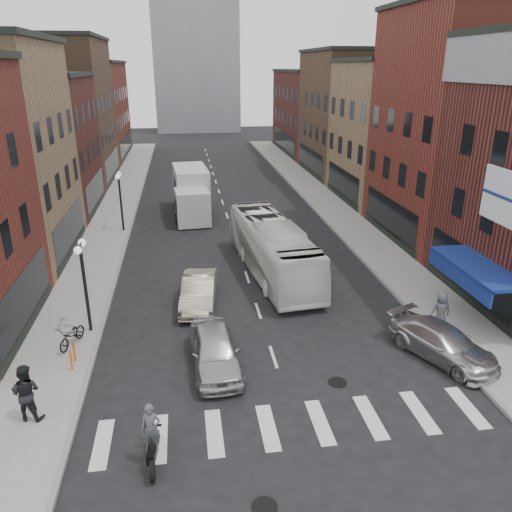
{
  "coord_description": "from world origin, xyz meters",
  "views": [
    {
      "loc": [
        -3.14,
        -15.63,
        10.74
      ],
      "look_at": [
        0.08,
        6.26,
        2.27
      ],
      "focal_mm": 35.0,
      "sensor_mm": 36.0,
      "label": 1
    }
  ],
  "objects_px": {
    "billboard_sign": "(510,201)",
    "streetlamp_near": "(83,270)",
    "sedan_left_near": "(214,350)",
    "sedan_left_far": "(199,291)",
    "motorcycle_rider": "(152,436)",
    "ped_right_c": "(441,311)",
    "transit_bus": "(273,248)",
    "streetlamp_far": "(120,191)",
    "bike_rack": "(73,356)",
    "ped_left_solo": "(26,392)",
    "curb_car": "(443,343)",
    "parked_bicycle": "(72,335)",
    "box_truck": "(191,193)"
  },
  "relations": [
    {
      "from": "bike_rack",
      "to": "motorcycle_rider",
      "type": "distance_m",
      "value": 6.21
    },
    {
      "from": "bike_rack",
      "to": "ped_left_solo",
      "type": "relative_size",
      "value": 0.41
    },
    {
      "from": "motorcycle_rider",
      "to": "ped_right_c",
      "type": "distance_m",
      "value": 13.23
    },
    {
      "from": "transit_bus",
      "to": "sedan_left_near",
      "type": "distance_m",
      "value": 9.57
    },
    {
      "from": "streetlamp_far",
      "to": "box_truck",
      "type": "distance_m",
      "value": 6.14
    },
    {
      "from": "streetlamp_far",
      "to": "bike_rack",
      "type": "height_order",
      "value": "streetlamp_far"
    },
    {
      "from": "billboard_sign",
      "to": "sedan_left_near",
      "type": "xyz_separation_m",
      "value": [
        -10.91,
        0.13,
        -5.39
      ]
    },
    {
      "from": "motorcycle_rider",
      "to": "ped_left_solo",
      "type": "distance_m",
      "value": 4.67
    },
    {
      "from": "streetlamp_far",
      "to": "ped_left_solo",
      "type": "xyz_separation_m",
      "value": [
        -1.01,
        -19.61,
        -1.79
      ]
    },
    {
      "from": "box_truck",
      "to": "curb_car",
      "type": "bearing_deg",
      "value": -71.46
    },
    {
      "from": "billboard_sign",
      "to": "ped_left_solo",
      "type": "distance_m",
      "value": 17.84
    },
    {
      "from": "sedan_left_near",
      "to": "curb_car",
      "type": "height_order",
      "value": "sedan_left_near"
    },
    {
      "from": "streetlamp_near",
      "to": "ped_left_solo",
      "type": "bearing_deg",
      "value": -100.17
    },
    {
      "from": "bike_rack",
      "to": "motorcycle_rider",
      "type": "height_order",
      "value": "motorcycle_rider"
    },
    {
      "from": "streetlamp_near",
      "to": "motorcycle_rider",
      "type": "height_order",
      "value": "streetlamp_near"
    },
    {
      "from": "transit_bus",
      "to": "ped_left_solo",
      "type": "distance_m",
      "value": 14.78
    },
    {
      "from": "billboard_sign",
      "to": "motorcycle_rider",
      "type": "relative_size",
      "value": 1.83
    },
    {
      "from": "streetlamp_near",
      "to": "parked_bicycle",
      "type": "distance_m",
      "value": 2.65
    },
    {
      "from": "parked_bicycle",
      "to": "ped_right_c",
      "type": "bearing_deg",
      "value": 18.2
    },
    {
      "from": "streetlamp_far",
      "to": "sedan_left_near",
      "type": "height_order",
      "value": "streetlamp_far"
    },
    {
      "from": "billboard_sign",
      "to": "sedan_left_far",
      "type": "height_order",
      "value": "billboard_sign"
    },
    {
      "from": "transit_bus",
      "to": "ped_right_c",
      "type": "xyz_separation_m",
      "value": [
        5.94,
        -7.43,
        -0.49
      ]
    },
    {
      "from": "bike_rack",
      "to": "ped_left_solo",
      "type": "height_order",
      "value": "ped_left_solo"
    },
    {
      "from": "ped_left_solo",
      "to": "bike_rack",
      "type": "bearing_deg",
      "value": -92.73
    },
    {
      "from": "parked_bicycle",
      "to": "ped_left_solo",
      "type": "xyz_separation_m",
      "value": [
        -0.5,
        -4.44,
        0.53
      ]
    },
    {
      "from": "streetlamp_near",
      "to": "box_truck",
      "type": "bearing_deg",
      "value": 74.77
    },
    {
      "from": "billboard_sign",
      "to": "ped_right_c",
      "type": "relative_size",
      "value": 2.2
    },
    {
      "from": "billboard_sign",
      "to": "motorcycle_rider",
      "type": "bearing_deg",
      "value": -160.86
    },
    {
      "from": "ped_right_c",
      "to": "streetlamp_near",
      "type": "bearing_deg",
      "value": -4.25
    },
    {
      "from": "box_truck",
      "to": "transit_bus",
      "type": "bearing_deg",
      "value": -75.93
    },
    {
      "from": "box_truck",
      "to": "streetlamp_far",
      "type": "bearing_deg",
      "value": -147.15
    },
    {
      "from": "transit_bus",
      "to": "sedan_left_near",
      "type": "xyz_separation_m",
      "value": [
        -3.78,
        -8.76,
        -0.73
      ]
    },
    {
      "from": "transit_bus",
      "to": "ped_right_c",
      "type": "bearing_deg",
      "value": -57.6
    },
    {
      "from": "motorcycle_rider",
      "to": "ped_right_c",
      "type": "xyz_separation_m",
      "value": [
        11.81,
        5.97,
        0.05
      ]
    },
    {
      "from": "ped_left_solo",
      "to": "streetlamp_far",
      "type": "bearing_deg",
      "value": -80.18
    },
    {
      "from": "parked_bicycle",
      "to": "bike_rack",
      "type": "bearing_deg",
      "value": -57.24
    },
    {
      "from": "billboard_sign",
      "to": "sedan_left_far",
      "type": "relative_size",
      "value": 0.85
    },
    {
      "from": "ped_left_solo",
      "to": "parked_bicycle",
      "type": "bearing_deg",
      "value": -83.66
    },
    {
      "from": "bike_rack",
      "to": "transit_bus",
      "type": "relative_size",
      "value": 0.08
    },
    {
      "from": "transit_bus",
      "to": "parked_bicycle",
      "type": "height_order",
      "value": "transit_bus"
    },
    {
      "from": "sedan_left_near",
      "to": "streetlamp_far",
      "type": "bearing_deg",
      "value": 102.7
    },
    {
      "from": "motorcycle_rider",
      "to": "curb_car",
      "type": "bearing_deg",
      "value": 25.54
    },
    {
      "from": "streetlamp_near",
      "to": "ped_right_c",
      "type": "bearing_deg",
      "value": -7.86
    },
    {
      "from": "curb_car",
      "to": "ped_right_c",
      "type": "bearing_deg",
      "value": 41.33
    },
    {
      "from": "sedan_left_far",
      "to": "parked_bicycle",
      "type": "height_order",
      "value": "sedan_left_far"
    },
    {
      "from": "billboard_sign",
      "to": "motorcycle_rider",
      "type": "height_order",
      "value": "billboard_sign"
    },
    {
      "from": "box_truck",
      "to": "curb_car",
      "type": "distance_m",
      "value": 23.49
    },
    {
      "from": "sedan_left_near",
      "to": "sedan_left_far",
      "type": "bearing_deg",
      "value": 90.47
    },
    {
      "from": "billboard_sign",
      "to": "streetlamp_near",
      "type": "height_order",
      "value": "billboard_sign"
    },
    {
      "from": "curb_car",
      "to": "ped_right_c",
      "type": "xyz_separation_m",
      "value": [
        0.9,
        1.96,
        0.33
      ]
    }
  ]
}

